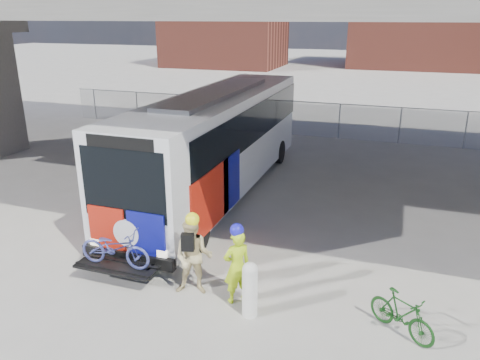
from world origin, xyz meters
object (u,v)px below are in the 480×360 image
at_px(cyclist_hivis, 237,265).
at_px(bike_parked, 402,314).
at_px(cyclist_tan, 193,256).
at_px(bus, 218,136).
at_px(bollard, 250,287).

distance_m(cyclist_hivis, bike_parked, 3.53).
bearing_deg(cyclist_tan, bus, 92.57).
xyz_separation_m(bus, bike_parked, (6.46, -6.32, -1.65)).
xyz_separation_m(bus, cyclist_hivis, (2.95, -6.32, -1.19)).
bearing_deg(cyclist_hivis, cyclist_tan, -42.18).
bearing_deg(bollard, bike_parked, 7.51).
bearing_deg(bus, bollard, -63.25).
relative_size(bollard, cyclist_hivis, 0.66).
height_order(cyclist_hivis, cyclist_tan, cyclist_tan).
xyz_separation_m(cyclist_hivis, cyclist_tan, (-1.05, -0.00, 0.03)).
height_order(bollard, cyclist_tan, cyclist_tan).
xyz_separation_m(cyclist_hivis, bike_parked, (3.50, 0.00, -0.46)).
bearing_deg(bollard, bus, 116.75).
relative_size(cyclist_hivis, bike_parked, 1.25).
bearing_deg(bus, cyclist_hivis, -64.94).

